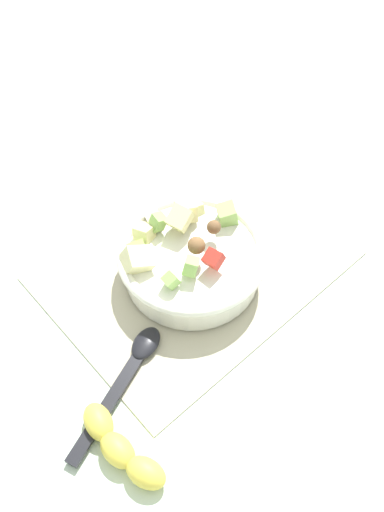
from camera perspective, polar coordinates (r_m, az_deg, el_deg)
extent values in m
plane|color=silver|center=(0.89, 0.28, -1.07)|extent=(2.40, 2.40, 0.00)
cube|color=#BCB299|center=(0.88, 0.28, -0.95)|extent=(0.46, 0.34, 0.01)
cylinder|color=white|center=(0.85, 0.00, -0.66)|extent=(0.21, 0.21, 0.05)
torus|color=white|center=(0.83, 0.00, 0.45)|extent=(0.23, 0.23, 0.02)
sphere|color=brown|center=(0.79, 0.47, 1.12)|extent=(0.04, 0.04, 0.04)
cube|color=#93C160|center=(0.84, -3.62, 3.59)|extent=(0.03, 0.02, 0.03)
cube|color=beige|center=(0.83, -1.55, 3.82)|extent=(0.05, 0.04, 0.04)
cube|color=beige|center=(0.80, -5.74, -0.42)|extent=(0.06, 0.05, 0.05)
cube|color=#9EC656|center=(0.82, -5.69, 0.44)|extent=(0.04, 0.04, 0.02)
cube|color=#93C160|center=(0.86, 3.58, 4.44)|extent=(0.04, 0.04, 0.04)
cube|color=beige|center=(0.86, -0.66, 4.87)|extent=(0.05, 0.05, 0.04)
cube|color=beige|center=(0.86, -4.01, 4.06)|extent=(0.04, 0.03, 0.03)
sphere|color=brown|center=(0.82, 2.31, 3.05)|extent=(0.04, 0.03, 0.03)
cube|color=beige|center=(0.88, 0.39, 5.02)|extent=(0.03, 0.03, 0.03)
cube|color=beige|center=(0.84, -5.05, 2.48)|extent=(0.04, 0.04, 0.03)
cube|color=#93C160|center=(0.78, -0.11, -1.08)|extent=(0.03, 0.03, 0.03)
cube|color=#93C160|center=(0.78, -2.25, -2.57)|extent=(0.03, 0.02, 0.03)
cube|color=red|center=(0.79, 2.28, -0.29)|extent=(0.03, 0.03, 0.03)
ellipsoid|color=black|center=(0.80, -4.86, -9.11)|extent=(0.07, 0.05, 0.01)
cube|color=black|center=(0.77, -8.89, -15.32)|extent=(0.17, 0.08, 0.01)
ellipsoid|color=yellow|center=(0.75, -9.81, -16.82)|extent=(0.05, 0.06, 0.04)
ellipsoid|color=yellow|center=(0.74, -7.82, -19.57)|extent=(0.04, 0.06, 0.04)
ellipsoid|color=yellow|center=(0.73, -4.88, -21.76)|extent=(0.05, 0.06, 0.04)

